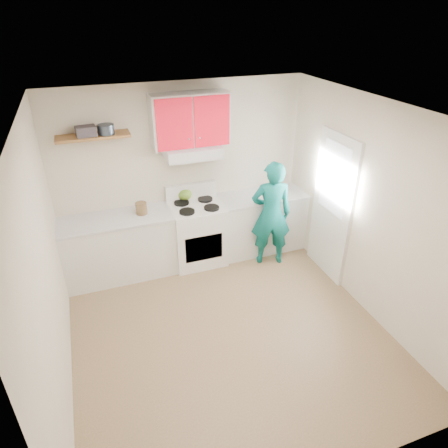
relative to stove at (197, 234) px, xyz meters
name	(u,v)px	position (x,y,z in m)	size (l,w,h in m)	color
floor	(228,329)	(-0.10, -1.57, -0.46)	(3.80, 3.80, 0.00)	brown
ceiling	(229,114)	(-0.10, -1.57, 2.14)	(3.60, 3.80, 0.04)	white
back_wall	(183,174)	(-0.10, 0.32, 0.84)	(3.60, 0.04, 2.60)	beige
front_wall	(328,375)	(-0.10, -3.47, 0.84)	(3.60, 0.04, 2.60)	beige
left_wall	(46,272)	(-1.90, -1.57, 0.84)	(0.04, 3.80, 2.60)	beige
right_wall	(370,211)	(1.70, -1.57, 0.84)	(0.04, 3.80, 2.60)	beige
door	(332,207)	(1.68, -0.88, 0.56)	(0.05, 0.85, 2.05)	white
door_glass	(334,179)	(1.65, -0.88, 0.99)	(0.01, 0.55, 0.95)	white
counter_left	(119,247)	(-1.14, 0.02, -0.01)	(1.52, 0.60, 0.90)	silver
counter_right	(260,222)	(1.04, 0.02, -0.01)	(1.32, 0.60, 0.90)	silver
stove	(197,234)	(0.00, 0.00, 0.00)	(0.76, 0.65, 0.92)	white
range_hood	(192,152)	(0.00, 0.10, 1.24)	(0.76, 0.44, 0.15)	silver
upper_cabinets	(190,120)	(0.00, 0.16, 1.66)	(1.02, 0.33, 0.70)	red
shelf	(93,136)	(-1.25, 0.18, 1.56)	(0.90, 0.30, 0.04)	brown
books	(86,131)	(-1.32, 0.14, 1.64)	(0.24, 0.17, 0.12)	#393239
tin	(106,129)	(-1.08, 0.15, 1.64)	(0.20, 0.20, 0.12)	#333D4C
kettle	(185,194)	(-0.10, 0.26, 0.55)	(0.21, 0.21, 0.18)	#567B22
crock	(141,209)	(-0.78, 0.03, 0.53)	(0.16, 0.16, 0.19)	brown
cutting_board	(241,200)	(0.68, -0.02, 0.45)	(0.27, 0.20, 0.02)	olive
silicone_mat	(286,194)	(1.42, -0.03, 0.44)	(0.34, 0.28, 0.01)	red
person	(271,214)	(1.00, -0.39, 0.34)	(0.59, 0.38, 1.60)	#0B6461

